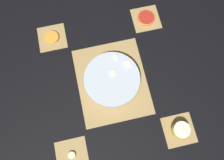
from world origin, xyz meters
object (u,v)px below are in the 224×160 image
at_px(apple_half, 181,130).
at_px(fruit_salad_bowl, 112,79).
at_px(banana_coin_single, 72,155).
at_px(grapefruit_slice, 146,18).
at_px(orange_slice_whole, 52,37).

bearing_deg(apple_half, fruit_salad_bowl, -139.69).
height_order(fruit_salad_bowl, banana_coin_single, fruit_salad_bowl).
bearing_deg(banana_coin_single, grapefruit_slice, 139.64).
xyz_separation_m(fruit_salad_bowl, apple_half, (0.30, 0.26, -0.01)).
distance_m(fruit_salad_bowl, apple_half, 0.40).
height_order(fruit_salad_bowl, orange_slice_whole, fruit_salad_bowl).
height_order(fruit_salad_bowl, apple_half, fruit_salad_bowl).
bearing_deg(orange_slice_whole, banana_coin_single, 0.00).
relative_size(fruit_salad_bowl, grapefruit_slice, 2.84).
bearing_deg(apple_half, orange_slice_whole, -139.64).
bearing_deg(orange_slice_whole, grapefruit_slice, 90.00).
relative_size(apple_half, orange_slice_whole, 1.11).
xyz_separation_m(apple_half, orange_slice_whole, (-0.61, -0.51, -0.02)).
xyz_separation_m(apple_half, banana_coin_single, (0.00, -0.51, -0.02)).
bearing_deg(grapefruit_slice, fruit_salad_bowl, -40.32).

